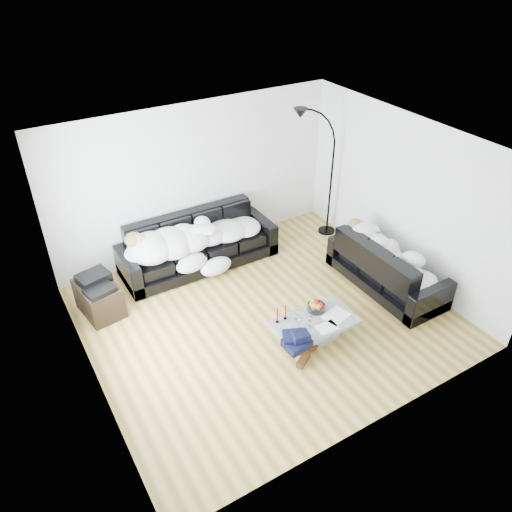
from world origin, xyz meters
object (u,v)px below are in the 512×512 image
candle_right (285,312)px  sofa_right (388,265)px  av_cabinet (99,298)px  sleeper_back (199,233)px  sleeper_right (390,253)px  wine_glass_a (296,315)px  candle_left (277,316)px  stereo (95,281)px  coffee_table (314,330)px  shoes (305,355)px  floor_lamp (331,179)px  fruit_bowl (316,306)px  sofa_back (198,243)px  wine_glass_c (310,322)px  wine_glass_b (300,323)px

candle_right → sofa_right: bearing=4.8°
sofa_right → av_cabinet: (-4.09, 1.69, -0.15)m
sleeper_back → sleeper_right: 3.05m
wine_glass_a → candle_left: candle_left is taller
wine_glass_a → sofa_right: bearing=8.0°
candle_left → stereo: 2.68m
sleeper_back → coffee_table: sleeper_back is taller
sleeper_right → wine_glass_a: (-1.92, -0.27, -0.21)m
coffee_table → sleeper_back: bearing=103.1°
wine_glass_a → candle_left: bearing=159.8°
shoes → floor_lamp: bearing=30.2°
fruit_bowl → candle_right: size_ratio=1.07×
candle_left → shoes: size_ratio=0.55×
wine_glass_a → stereo: (-2.17, 1.96, 0.15)m
fruit_bowl → candle_right: bearing=172.2°
sofa_back → wine_glass_a: bearing=-81.2°
av_cabinet → wine_glass_c: bearing=-52.4°
shoes → stereo: size_ratio=0.99×
candle_left → stereo: bearing=135.7°
av_cabinet → stereo: bearing=0.0°
coffee_table → sofa_right: bearing=13.8°
candle_right → sleeper_right: bearing=4.8°
fruit_bowl → wine_glass_c: 0.37m
coffee_table → stereo: stereo is taller
sofa_right → wine_glass_b: size_ratio=10.57×
fruit_bowl → candle_left: bearing=174.2°
shoes → fruit_bowl: bearing=24.6°
sleeper_right → candle_right: bearing=94.8°
av_cabinet → wine_glass_a: bearing=-50.5°
wine_glass_b → sofa_back: bearing=96.8°
candle_left → shoes: candle_left is taller
sleeper_back → wine_glass_c: size_ratio=12.39×
wine_glass_a → wine_glass_b: wine_glass_b is taller
fruit_bowl → candle_right: candle_right is taller
sleeper_back → fruit_bowl: bearing=-72.4°
wine_glass_c → floor_lamp: size_ratio=0.08×
sleeper_right → fruit_bowl: (-1.56, -0.24, -0.22)m
sofa_right → sofa_back: bearing=47.7°
sleeper_right → shoes: sleeper_right is taller
sleeper_back → candle_right: size_ratio=9.48×
floor_lamp → wine_glass_c: bearing=-113.9°
wine_glass_b → stereo: stereo is taller
sleeper_right → floor_lamp: floor_lamp is taller
av_cabinet → stereo: stereo is taller
sofa_right → coffee_table: size_ratio=1.74×
sofa_right → coffee_table: (-1.71, -0.42, -0.23)m
candle_right → floor_lamp: size_ratio=0.11×
sleeper_right → candle_left: 2.18m
candle_left → sofa_right: bearing=4.6°
fruit_bowl → shoes: 0.71m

